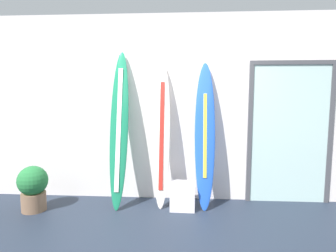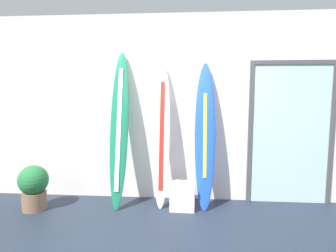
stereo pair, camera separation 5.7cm
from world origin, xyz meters
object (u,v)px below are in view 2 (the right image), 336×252
Objects in this scene: surfboard_emerald at (119,130)px; surfboard_cobalt at (205,136)px; potted_plant at (34,186)px; glass_door at (290,131)px; display_block_left at (183,196)px; surfboard_ivory at (162,135)px.

surfboard_cobalt is (1.23, 0.04, -0.09)m from surfboard_emerald.
surfboard_emerald reaches higher than potted_plant.
glass_door is at bearing 6.65° from surfboard_emerald.
surfboard_cobalt is at bearing 20.03° from display_block_left.
surfboard_cobalt is at bearing 7.79° from potted_plant.
surfboard_ivory is 0.98× the size of glass_door.
potted_plant is at bearing -172.21° from surfboard_cobalt.
surfboard_emerald is 1.23m from surfboard_cobalt.
potted_plant is at bearing -174.11° from display_block_left.
surfboard_ivory is 0.91m from display_block_left.
surfboard_emerald is at bearing 175.38° from display_block_left.
glass_door is at bearing 11.31° from surfboard_cobalt.
glass_door reaches higher than potted_plant.
surfboard_emerald reaches higher than surfboard_ivory.
surfboard_emerald is 1.09× the size of surfboard_ivory.
display_block_left is (0.31, -0.13, -0.85)m from surfboard_ivory.
surfboard_ivory reaches higher than display_block_left.
display_block_left is 0.57× the size of potted_plant.
surfboard_ivory is 0.62m from surfboard_cobalt.
glass_door reaches higher than surfboard_cobalt.
surfboard_cobalt is 5.73× the size of display_block_left.
surfboard_cobalt is at bearing -1.80° from surfboard_ivory.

